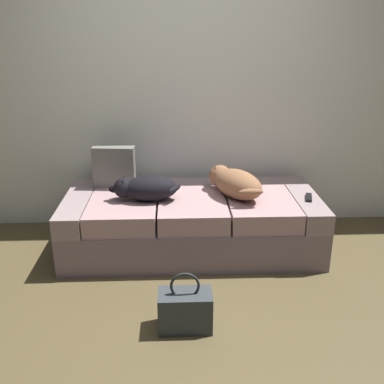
{
  "coord_description": "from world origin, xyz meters",
  "views": [
    {
      "loc": [
        -0.13,
        -2.11,
        1.71
      ],
      "look_at": [
        0.0,
        1.08,
        0.51
      ],
      "focal_mm": 41.32,
      "sensor_mm": 36.0,
      "label": 1
    }
  ],
  "objects_px": {
    "dog_dark": "(146,188)",
    "dog_tan": "(234,183)",
    "tv_remote": "(309,197)",
    "throw_pillow": "(115,167)",
    "handbag": "(185,310)",
    "couch": "(192,222)"
  },
  "relations": [
    {
      "from": "couch",
      "to": "tv_remote",
      "type": "distance_m",
      "value": 0.94
    },
    {
      "from": "dog_tan",
      "to": "handbag",
      "type": "distance_m",
      "value": 1.18
    },
    {
      "from": "handbag",
      "to": "tv_remote",
      "type": "bearing_deg",
      "value": 43.25
    },
    {
      "from": "couch",
      "to": "handbag",
      "type": "relative_size",
      "value": 5.28
    },
    {
      "from": "dog_tan",
      "to": "throw_pillow",
      "type": "relative_size",
      "value": 1.73
    },
    {
      "from": "dog_dark",
      "to": "tv_remote",
      "type": "height_order",
      "value": "dog_dark"
    },
    {
      "from": "dog_dark",
      "to": "throw_pillow",
      "type": "relative_size",
      "value": 1.66
    },
    {
      "from": "couch",
      "to": "dog_dark",
      "type": "bearing_deg",
      "value": -168.13
    },
    {
      "from": "couch",
      "to": "handbag",
      "type": "height_order",
      "value": "couch"
    },
    {
      "from": "tv_remote",
      "to": "dog_dark",
      "type": "bearing_deg",
      "value": -166.16
    },
    {
      "from": "handbag",
      "to": "couch",
      "type": "bearing_deg",
      "value": 85.47
    },
    {
      "from": "dog_dark",
      "to": "tv_remote",
      "type": "bearing_deg",
      "value": -1.36
    },
    {
      "from": "throw_pillow",
      "to": "tv_remote",
      "type": "bearing_deg",
      "value": -12.8
    },
    {
      "from": "handbag",
      "to": "throw_pillow",
      "type": "bearing_deg",
      "value": 113.12
    },
    {
      "from": "couch",
      "to": "tv_remote",
      "type": "bearing_deg",
      "value": -6.61
    },
    {
      "from": "tv_remote",
      "to": "throw_pillow",
      "type": "bearing_deg",
      "value": -177.6
    },
    {
      "from": "dog_dark",
      "to": "throw_pillow",
      "type": "xyz_separation_m",
      "value": [
        -0.27,
        0.32,
        0.07
      ]
    },
    {
      "from": "dog_dark",
      "to": "throw_pillow",
      "type": "height_order",
      "value": "throw_pillow"
    },
    {
      "from": "couch",
      "to": "throw_pillow",
      "type": "bearing_deg",
      "value": 158.8
    },
    {
      "from": "dog_dark",
      "to": "dog_tan",
      "type": "distance_m",
      "value": 0.69
    },
    {
      "from": "tv_remote",
      "to": "throw_pillow",
      "type": "xyz_separation_m",
      "value": [
        -1.53,
        0.35,
        0.16
      ]
    },
    {
      "from": "dog_tan",
      "to": "tv_remote",
      "type": "height_order",
      "value": "dog_tan"
    }
  ]
}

